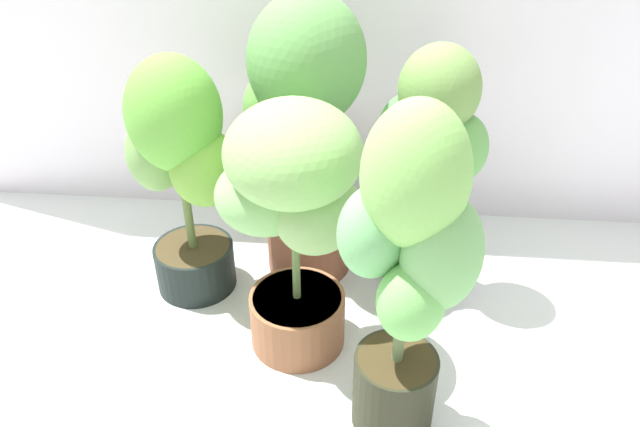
{
  "coord_description": "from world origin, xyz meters",
  "views": [
    {
      "loc": [
        0.17,
        -1.14,
        1.25
      ],
      "look_at": [
        0.05,
        0.24,
        0.36
      ],
      "focal_mm": 32.98,
      "sensor_mm": 36.0,
      "label": 1
    }
  ],
  "objects": [
    {
      "name": "ground_plane",
      "position": [
        0.0,
        0.0,
        0.0
      ],
      "size": [
        8.0,
        8.0,
        0.0
      ],
      "primitive_type": "plane",
      "color": "silver",
      "rests_on": "ground"
    },
    {
      "name": "potted_plant_front_right",
      "position": [
        0.27,
        -0.15,
        0.49
      ],
      "size": [
        0.37,
        0.29,
        0.87
      ],
      "color": "black",
      "rests_on": "ground"
    },
    {
      "name": "potted_plant_back_left",
      "position": [
        -0.36,
        0.34,
        0.45
      ],
      "size": [
        0.4,
        0.36,
        0.77
      ],
      "color": "black",
      "rests_on": "ground"
    },
    {
      "name": "potted_plant_back_center",
      "position": [
        -0.03,
        0.48,
        0.56
      ],
      "size": [
        0.48,
        0.48,
        0.91
      ],
      "color": "brown",
      "rests_on": "ground"
    },
    {
      "name": "potted_plant_back_right",
      "position": [
        0.36,
        0.42,
        0.44
      ],
      "size": [
        0.37,
        0.26,
        0.8
      ],
      "color": "black",
      "rests_on": "ground"
    },
    {
      "name": "potted_plant_center",
      "position": [
        -0.01,
        0.11,
        0.46
      ],
      "size": [
        0.43,
        0.37,
        0.74
      ],
      "color": "brown",
      "rests_on": "ground"
    }
  ]
}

